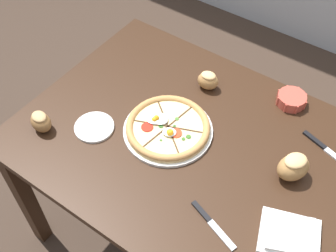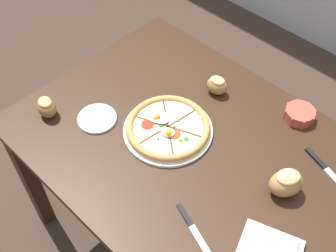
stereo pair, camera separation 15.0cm
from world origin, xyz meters
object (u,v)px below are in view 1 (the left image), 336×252
ramekin_bowl (291,99)px  knife_main (329,151)px  side_saucer (94,127)px  napkin_folded (290,236)px  knife_spare (212,224)px  pizza (168,128)px  dining_table (189,156)px  bread_piece_near (208,80)px  bread_piece_far (293,167)px  bread_piece_mid (41,121)px

ramekin_bowl → knife_main: ramekin_bowl is taller
knife_main → side_saucer: bearing=-135.6°
napkin_folded → knife_main: bearing=93.3°
knife_spare → napkin_folded: bearing=43.0°
napkin_folded → knife_spare: 0.23m
pizza → ramekin_bowl: 0.49m
ramekin_bowl → pizza: bearing=-128.3°
ramekin_bowl → dining_table: bearing=-120.4°
dining_table → pizza: 0.15m
bread_piece_near → bread_piece_far: size_ratio=0.68×
bread_piece_near → bread_piece_mid: bread_piece_mid is taller
bread_piece_near → knife_main: bearing=-3.1°
napkin_folded → bread_piece_far: bearing=113.5°
dining_table → bread_piece_far: size_ratio=8.81×
dining_table → bread_piece_near: bread_piece_near is taller
knife_spare → side_saucer: bearing=-169.7°
dining_table → bread_piece_far: bread_piece_far is taller
ramekin_bowl → bread_piece_far: bearing=-65.6°
knife_main → knife_spare: 0.51m
dining_table → ramekin_bowl: (0.22, 0.37, 0.12)m
pizza → side_saucer: 0.27m
bread_piece_mid → side_saucer: (0.15, 0.11, -0.04)m
pizza → side_saucer: pizza is taller
bread_piece_far → knife_main: size_ratio=0.61×
pizza → bread_piece_far: (0.44, 0.08, 0.03)m
bread_piece_far → side_saucer: bread_piece_far is taller
ramekin_bowl → knife_spare: size_ratio=0.61×
bread_piece_near → napkin_folded: bearing=-37.0°
dining_table → bread_piece_near: (-0.09, 0.26, 0.14)m
pizza → ramekin_bowl: pizza is taller
dining_table → pizza: bearing=-170.7°
ramekin_bowl → bread_piece_mid: bearing=-137.0°
ramekin_bowl → knife_main: bearing=-33.6°
napkin_folded → knife_main: (-0.02, 0.38, -0.01)m
bread_piece_mid → bread_piece_near: bearing=54.4°
bread_piece_near → bread_piece_mid: size_ratio=0.97×
ramekin_bowl → side_saucer: (-0.53, -0.53, -0.02)m
napkin_folded → bread_piece_near: 0.67m
bread_piece_near → knife_main: bread_piece_near is taller
napkin_folded → side_saucer: size_ratio=1.49×
dining_table → bread_piece_near: bearing=108.8°
bread_piece_mid → knife_main: bearing=29.2°
ramekin_bowl → bread_piece_near: bearing=-160.2°
napkin_folded → bread_piece_mid: (-0.91, -0.12, 0.02)m
dining_table → knife_spare: 0.35m
ramekin_bowl → bread_piece_far: size_ratio=0.85×
knife_spare → ramekin_bowl: bearing=110.6°
bread_piece_far → knife_main: bearing=67.5°
knife_main → side_saucer: (-0.74, -0.39, 0.00)m
bread_piece_near → bread_piece_far: (0.44, -0.20, 0.01)m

